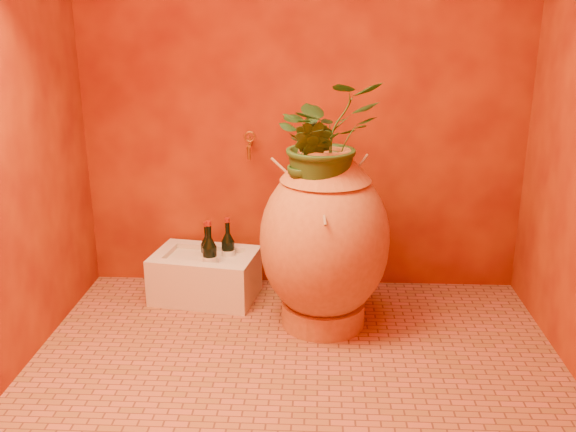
# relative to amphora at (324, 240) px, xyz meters

# --- Properties ---
(floor) EXTENTS (2.50, 2.50, 0.00)m
(floor) POSITION_rel_amphora_xyz_m (-0.13, -0.46, -0.47)
(floor) COLOR #974A31
(floor) RESTS_ON ground
(wall_back) EXTENTS (2.50, 0.02, 2.50)m
(wall_back) POSITION_rel_amphora_xyz_m (-0.13, 0.54, 0.78)
(wall_back) COLOR #5E0D05
(wall_back) RESTS_ON ground
(amphora) EXTENTS (0.86, 0.86, 0.94)m
(amphora) POSITION_rel_amphora_xyz_m (0.00, 0.00, 0.00)
(amphora) COLOR #B16A32
(amphora) RESTS_ON floor
(stone_basin) EXTENTS (0.62, 0.47, 0.27)m
(stone_basin) POSITION_rel_amphora_xyz_m (-0.67, 0.29, -0.34)
(stone_basin) COLOR beige
(stone_basin) RESTS_ON floor
(wine_bottle_a) EXTENTS (0.08, 0.08, 0.32)m
(wine_bottle_a) POSITION_rel_amphora_xyz_m (-0.54, 0.34, -0.21)
(wine_bottle_a) COLOR black
(wine_bottle_a) RESTS_ON stone_basin
(wine_bottle_b) EXTENTS (0.07, 0.07, 0.29)m
(wine_bottle_b) POSITION_rel_amphora_xyz_m (-0.66, 0.32, -0.22)
(wine_bottle_b) COLOR black
(wine_bottle_b) RESTS_ON stone_basin
(wine_bottle_c) EXTENTS (0.08, 0.08, 0.34)m
(wine_bottle_c) POSITION_rel_amphora_xyz_m (-0.62, 0.22, -0.20)
(wine_bottle_c) COLOR black
(wine_bottle_c) RESTS_ON stone_basin
(wall_tap) EXTENTS (0.06, 0.13, 0.15)m
(wall_tap) POSITION_rel_amphora_xyz_m (-0.42, 0.46, 0.39)
(wall_tap) COLOR olive
(wall_tap) RESTS_ON wall_back
(plant_main) EXTENTS (0.65, 0.61, 0.56)m
(plant_main) POSITION_rel_amphora_xyz_m (-0.01, -0.02, 0.52)
(plant_main) COLOR #244719
(plant_main) RESTS_ON amphora
(plant_side) EXTENTS (0.28, 0.26, 0.40)m
(plant_side) POSITION_rel_amphora_xyz_m (-0.08, -0.08, 0.42)
(plant_side) COLOR #244719
(plant_side) RESTS_ON amphora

